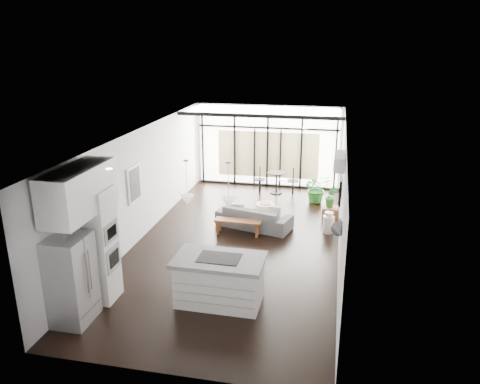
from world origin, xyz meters
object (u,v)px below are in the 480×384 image
at_px(milk_can, 329,222).
at_px(fridge, 72,280).
at_px(pouf, 265,211).
at_px(console_bench, 238,227).
at_px(island, 219,280).
at_px(tv, 340,188).
at_px(sofa, 254,213).

bearing_deg(milk_can, fridge, -130.98).
bearing_deg(pouf, console_bench, -112.21).
xyz_separation_m(island, tv, (2.21, 3.81, 0.83)).
height_order(sofa, pouf, sofa).
xyz_separation_m(island, console_bench, (-0.35, 3.33, -0.27)).
relative_size(sofa, milk_can, 3.51).
height_order(island, pouf, island).
bearing_deg(sofa, island, 105.38).
xyz_separation_m(fridge, console_bench, (2.08, 4.47, -0.63)).
bearing_deg(sofa, milk_can, -164.24).
height_order(island, fridge, fridge).
relative_size(fridge, pouf, 3.00).
bearing_deg(console_bench, island, -82.57).
bearing_deg(fridge, milk_can, 49.02).
xyz_separation_m(fridge, tv, (4.64, 4.95, 0.47)).
bearing_deg(tv, pouf, 158.41).
relative_size(island, sofa, 0.85).
relative_size(island, console_bench, 1.40).
bearing_deg(tv, console_bench, -169.41).
xyz_separation_m(fridge, milk_can, (4.41, 5.07, -0.54)).
height_order(island, console_bench, island).
height_order(fridge, console_bench, fridge).
height_order(milk_can, tv, tv).
xyz_separation_m(island, milk_can, (1.98, 3.93, -0.18)).
height_order(console_bench, pouf, pouf).
height_order(sofa, tv, tv).
bearing_deg(fridge, console_bench, 65.06).
relative_size(fridge, milk_can, 2.86).
bearing_deg(pouf, fridge, -114.34).
bearing_deg(console_bench, fridge, -113.47).
bearing_deg(console_bench, sofa, 61.65).
distance_m(console_bench, pouf, 1.39).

